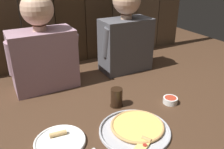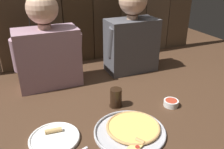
{
  "view_description": "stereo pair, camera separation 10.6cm",
  "coord_description": "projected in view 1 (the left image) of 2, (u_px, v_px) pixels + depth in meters",
  "views": [
    {
      "loc": [
        -0.58,
        -0.96,
        0.74
      ],
      "look_at": [
        -0.01,
        0.1,
        0.18
      ],
      "focal_mm": 37.76,
      "sensor_mm": 36.0,
      "label": 1
    },
    {
      "loc": [
        -0.49,
        -1.01,
        0.74
      ],
      "look_at": [
        -0.01,
        0.1,
        0.18
      ],
      "focal_mm": 37.76,
      "sensor_mm": 36.0,
      "label": 2
    }
  ],
  "objects": [
    {
      "name": "diner_left",
      "position": [
        42.0,
        46.0,
        1.46
      ],
      "size": [
        0.43,
        0.22,
        0.61
      ],
      "color": "gray",
      "rests_on": "ground"
    },
    {
      "name": "ground_plane",
      "position": [
        123.0,
        109.0,
        1.33
      ],
      "size": [
        3.2,
        3.2,
        0.0
      ],
      "primitive_type": "plane",
      "color": "#422B1C"
    },
    {
      "name": "drinking_glass",
      "position": [
        117.0,
        98.0,
        1.34
      ],
      "size": [
        0.08,
        0.08,
        0.11
      ],
      "color": "black",
      "rests_on": "ground"
    },
    {
      "name": "dinner_plate",
      "position": [
        60.0,
        141.0,
        1.08
      ],
      "size": [
        0.24,
        0.24,
        0.03
      ],
      "color": "white",
      "rests_on": "ground"
    },
    {
      "name": "pizza_tray",
      "position": [
        136.0,
        128.0,
        1.16
      ],
      "size": [
        0.35,
        0.35,
        0.03
      ],
      "color": "#B2B2B7",
      "rests_on": "ground"
    },
    {
      "name": "dipping_bowl",
      "position": [
        170.0,
        100.0,
        1.38
      ],
      "size": [
        0.08,
        0.08,
        0.04
      ],
      "color": "white",
      "rests_on": "ground"
    },
    {
      "name": "diner_right",
      "position": [
        126.0,
        31.0,
        1.72
      ],
      "size": [
        0.41,
        0.21,
        0.63
      ],
      "color": "#4C4C51",
      "rests_on": "ground"
    }
  ]
}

